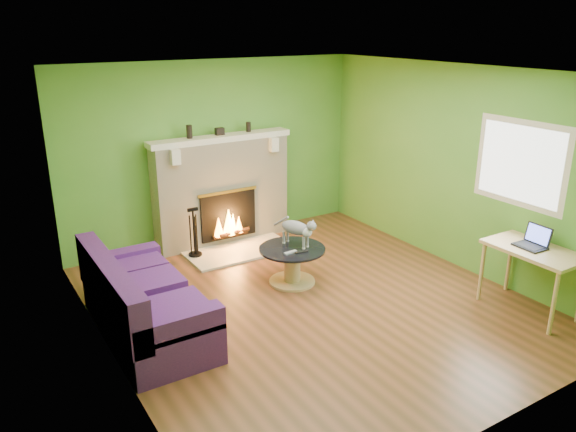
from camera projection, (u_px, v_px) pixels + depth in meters
name	position (u px, v px, depth m)	size (l,w,h in m)	color
floor	(312.00, 303.00, 6.49)	(5.00, 5.00, 0.00)	brown
ceiling	(315.00, 72.00, 5.64)	(5.00, 5.00, 0.00)	white
wall_back	(215.00, 152.00, 8.07)	(5.00, 5.00, 0.00)	#478D2E
wall_front	(508.00, 281.00, 4.06)	(5.00, 5.00, 0.00)	#478D2E
wall_left	(102.00, 235.00, 4.94)	(5.00, 5.00, 0.00)	#478D2E
wall_right	(458.00, 168.00, 7.19)	(5.00, 5.00, 0.00)	#478D2E
window_frame	(521.00, 164.00, 6.38)	(1.20, 1.20, 0.00)	silver
window_pane	(520.00, 164.00, 6.38)	(1.06, 1.06, 0.00)	white
fireplace	(222.00, 191.00, 8.09)	(2.10, 0.46, 1.58)	beige
hearth	(240.00, 251.00, 7.93)	(1.50, 0.75, 0.03)	beige
mantel	(221.00, 138.00, 7.83)	(2.10, 0.28, 0.08)	silver
sofa	(142.00, 304.00, 5.76)	(0.89, 1.93, 0.87)	#411961
coffee_table	(292.00, 263.00, 6.91)	(0.82, 0.82, 0.46)	tan
desk	(534.00, 256.00, 6.11)	(0.59, 1.02, 0.75)	tan
cat	(295.00, 231.00, 6.87)	(0.22, 0.61, 0.38)	slate
remote_silver	(290.00, 252.00, 6.70)	(0.17, 0.04, 0.02)	#99999C
remote_black	(302.00, 252.00, 6.71)	(0.16, 0.04, 0.02)	black
laptop	(531.00, 237.00, 6.07)	(0.28, 0.32, 0.24)	black
fire_tools	(194.00, 232.00, 7.62)	(0.18, 0.18, 0.69)	black
mantel_vase_left	(189.00, 132.00, 7.58)	(0.08, 0.08, 0.18)	black
mantel_vase_right	(248.00, 127.00, 8.04)	(0.07, 0.07, 0.14)	black
mantel_box	(220.00, 131.00, 7.82)	(0.12, 0.08, 0.10)	black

